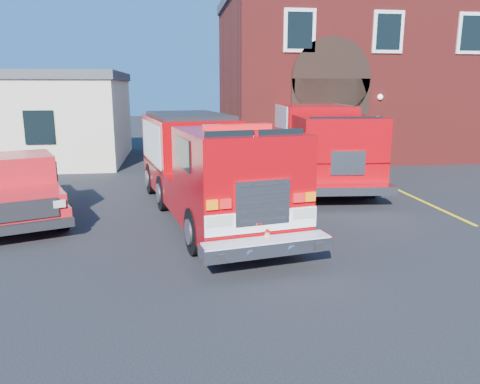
{
  "coord_description": "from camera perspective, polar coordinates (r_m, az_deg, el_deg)",
  "views": [
    {
      "loc": [
        -1.44,
        -11.51,
        3.65
      ],
      "look_at": [
        0.0,
        -1.2,
        1.3
      ],
      "focal_mm": 35.0,
      "sensor_mm": 36.0,
      "label": 1
    }
  ],
  "objects": [
    {
      "name": "side_building",
      "position": [
        25.68,
        -25.34,
        8.29
      ],
      "size": [
        10.2,
        8.2,
        4.35
      ],
      "color": "beige",
      "rests_on": "ground"
    },
    {
      "name": "parking_stripe_near",
      "position": [
        15.26,
        23.72,
        -2.2
      ],
      "size": [
        0.12,
        3.0,
        0.01
      ],
      "primitive_type": "cube",
      "color": "yellow",
      "rests_on": "ground"
    },
    {
      "name": "fire_station",
      "position": [
        27.55,
        14.72,
        13.58
      ],
      "size": [
        15.2,
        10.2,
        8.45
      ],
      "color": "maroon",
      "rests_on": "ground"
    },
    {
      "name": "parking_stripe_far",
      "position": [
        20.47,
        15.03,
        2.03
      ],
      "size": [
        0.12,
        3.0,
        0.01
      ],
      "primitive_type": "cube",
      "color": "yellow",
      "rests_on": "ground"
    },
    {
      "name": "ground",
      "position": [
        12.16,
        -0.78,
        -4.75
      ],
      "size": [
        100.0,
        100.0,
        0.0
      ],
      "primitive_type": "plane",
      "color": "black",
      "rests_on": "ground"
    },
    {
      "name": "secondary_truck",
      "position": [
        18.78,
        9.41,
        6.25
      ],
      "size": [
        3.48,
        9.17,
        2.91
      ],
      "color": "black",
      "rests_on": "ground"
    },
    {
      "name": "fire_engine",
      "position": [
        13.35,
        -4.15,
        3.29
      ],
      "size": [
        4.26,
        9.52,
        2.83
      ],
      "color": "black",
      "rests_on": "ground"
    },
    {
      "name": "parking_stripe_mid",
      "position": [
        17.8,
        18.74,
        0.22
      ],
      "size": [
        0.12,
        3.0,
        0.01
      ],
      "primitive_type": "cube",
      "color": "yellow",
      "rests_on": "ground"
    },
    {
      "name": "pickup_truck",
      "position": [
        14.59,
        -25.5,
        0.49
      ],
      "size": [
        3.9,
        5.97,
        1.84
      ],
      "color": "black",
      "rests_on": "ground"
    }
  ]
}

